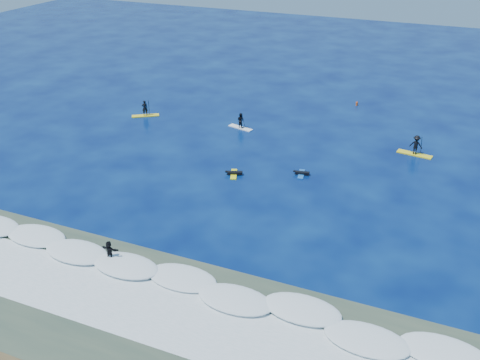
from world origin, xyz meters
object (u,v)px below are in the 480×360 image
at_px(prone_paddler_near, 234,173).
at_px(sup_paddler_right, 416,146).
at_px(sup_paddler_left, 145,110).
at_px(sup_paddler_center, 241,122).
at_px(marker_buoy, 357,103).
at_px(prone_paddler_far, 301,173).
at_px(wave_surfer, 110,252).

bearing_deg(prone_paddler_near, sup_paddler_right, -74.01).
distance_m(sup_paddler_left, prone_paddler_near, 17.83).
bearing_deg(prone_paddler_near, sup_paddler_center, -0.99).
bearing_deg(sup_paddler_right, prone_paddler_near, -134.85).
bearing_deg(prone_paddler_near, marker_buoy, -36.36).
relative_size(sup_paddler_center, sup_paddler_right, 0.86).
relative_size(sup_paddler_left, prone_paddler_far, 1.55).
distance_m(prone_paddler_far, wave_surfer, 19.20).
bearing_deg(sup_paddler_right, marker_buoy, 132.97).
distance_m(sup_paddler_center, marker_buoy, 15.58).
bearing_deg(sup_paddler_left, prone_paddler_far, -52.93).
relative_size(sup_paddler_left, marker_buoy, 4.88).
bearing_deg(sup_paddler_left, wave_surfer, -96.68).
xyz_separation_m(sup_paddler_right, prone_paddler_far, (-8.76, -8.31, -0.77)).
bearing_deg(sup_paddler_center, marker_buoy, 64.73).
height_order(sup_paddler_right, wave_surfer, sup_paddler_right).
distance_m(sup_paddler_left, wave_surfer, 27.61).
bearing_deg(wave_surfer, sup_paddler_right, 55.15).
xyz_separation_m(sup_paddler_center, prone_paddler_far, (9.25, -8.02, -0.60)).
xyz_separation_m(prone_paddler_near, wave_surfer, (-2.51, -15.07, 0.69)).
relative_size(sup_paddler_right, marker_buoy, 5.55).
height_order(sup_paddler_left, marker_buoy, sup_paddler_left).
bearing_deg(marker_buoy, prone_paddler_far, -92.05).
bearing_deg(wave_surfer, sup_paddler_left, 115.31).
bearing_deg(wave_surfer, sup_paddler_center, 91.00).
distance_m(sup_paddler_left, prone_paddler_far, 21.81).
relative_size(sup_paddler_center, prone_paddler_far, 1.51).
relative_size(sup_paddler_right, prone_paddler_far, 1.76).
bearing_deg(prone_paddler_far, sup_paddler_center, 37.49).
bearing_deg(prone_paddler_far, sup_paddler_left, 59.20).
relative_size(prone_paddler_far, marker_buoy, 3.15).
height_order(prone_paddler_far, wave_surfer, wave_surfer).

